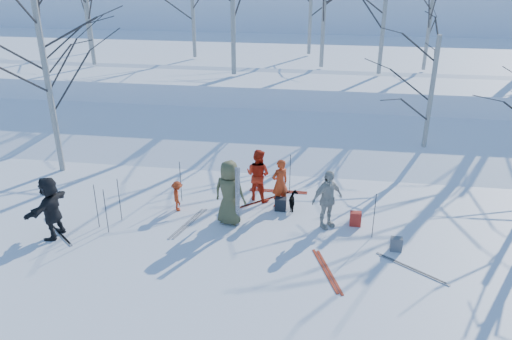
% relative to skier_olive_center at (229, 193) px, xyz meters
% --- Properties ---
extents(ground, '(120.00, 120.00, 0.00)m').
position_rel_skier_olive_center_xyz_m(ground, '(0.62, -0.55, -0.97)').
color(ground, white).
rests_on(ground, ground).
extents(snow_ramp, '(70.00, 9.49, 4.12)m').
position_rel_skier_olive_center_xyz_m(snow_ramp, '(0.62, 6.45, -0.82)').
color(snow_ramp, white).
rests_on(snow_ramp, ground).
extents(snow_plateau, '(70.00, 18.00, 2.20)m').
position_rel_skier_olive_center_xyz_m(snow_plateau, '(0.62, 16.45, 0.03)').
color(snow_plateau, white).
rests_on(snow_plateau, ground).
extents(far_hill, '(90.00, 30.00, 6.00)m').
position_rel_skier_olive_center_xyz_m(far_hill, '(0.62, 37.45, 1.03)').
color(far_hill, white).
rests_on(far_hill, ground).
extents(skier_olive_center, '(1.06, 0.82, 1.93)m').
position_rel_skier_olive_center_xyz_m(skier_olive_center, '(0.00, 0.00, 0.00)').
color(skier_olive_center, '#4E4E2F').
rests_on(skier_olive_center, ground).
extents(skier_red_north, '(0.68, 0.64, 1.56)m').
position_rel_skier_olive_center_xyz_m(skier_red_north, '(1.32, 1.22, -0.18)').
color(skier_red_north, red).
rests_on(skier_red_north, ground).
extents(skier_redor_behind, '(1.00, 0.90, 1.69)m').
position_rel_skier_olive_center_xyz_m(skier_redor_behind, '(0.59, 1.60, -0.12)').
color(skier_redor_behind, red).
rests_on(skier_redor_behind, ground).
extents(skier_red_seated, '(0.56, 0.70, 0.95)m').
position_rel_skier_olive_center_xyz_m(skier_red_seated, '(-1.71, 0.50, -0.49)').
color(skier_red_seated, red).
rests_on(skier_red_seated, ground).
extents(skier_cream_east, '(1.07, 0.96, 1.74)m').
position_rel_skier_olive_center_xyz_m(skier_cream_east, '(2.77, 0.18, -0.10)').
color(skier_cream_east, beige).
rests_on(skier_cream_east, ground).
extents(skier_grey_west, '(0.70, 1.70, 1.79)m').
position_rel_skier_olive_center_xyz_m(skier_grey_west, '(-4.65, -1.47, -0.07)').
color(skier_grey_west, black).
rests_on(skier_grey_west, ground).
extents(dog, '(0.38, 0.68, 0.54)m').
position_rel_skier_olive_center_xyz_m(dog, '(1.77, 1.06, -0.69)').
color(dog, black).
rests_on(dog, ground).
extents(upright_ski_left, '(0.11, 0.17, 1.90)m').
position_rel_skier_olive_center_xyz_m(upright_ski_left, '(0.25, -0.22, -0.02)').
color(upright_ski_left, silver).
rests_on(upright_ski_left, ground).
extents(upright_ski_right, '(0.15, 0.23, 1.89)m').
position_rel_skier_olive_center_xyz_m(upright_ski_right, '(0.30, -0.22, -0.02)').
color(upright_ski_right, silver).
rests_on(upright_ski_right, ground).
extents(ski_pair_a, '(1.99, 2.09, 0.02)m').
position_rel_skier_olive_center_xyz_m(ski_pair_a, '(4.94, -1.62, -0.96)').
color(ski_pair_a, silver).
rests_on(ski_pair_a, ground).
extents(ski_pair_b, '(1.40, 2.03, 0.02)m').
position_rel_skier_olive_center_xyz_m(ski_pair_b, '(2.86, -2.04, -0.96)').
color(ski_pair_b, '#A02B16').
rests_on(ski_pair_b, ground).
extents(ski_pair_c, '(1.16, 2.00, 0.02)m').
position_rel_skier_olive_center_xyz_m(ski_pair_c, '(-1.19, -0.26, -0.96)').
color(ski_pair_c, silver).
rests_on(ski_pair_c, ground).
extents(ski_pair_d, '(2.08, 2.10, 0.02)m').
position_rel_skier_olive_center_xyz_m(ski_pair_d, '(-4.72, -1.25, -0.96)').
color(ski_pair_d, silver).
rests_on(ski_pair_d, ground).
extents(ski_pair_e, '(0.21, 1.90, 0.02)m').
position_rel_skier_olive_center_xyz_m(ski_pair_e, '(1.18, 2.25, -0.96)').
color(ski_pair_e, '#A02B16').
rests_on(ski_pair_e, ground).
extents(ski_pair_f, '(2.09, 2.10, 0.02)m').
position_rel_skier_olive_center_xyz_m(ski_pair_f, '(0.83, 1.57, -0.96)').
color(ski_pair_f, '#A02B16').
rests_on(ski_pair_f, ground).
extents(ski_pole_a, '(0.02, 0.02, 1.34)m').
position_rel_skier_olive_center_xyz_m(ski_pole_a, '(-3.28, -1.07, -0.30)').
color(ski_pole_a, black).
rests_on(ski_pole_a, ground).
extents(ski_pole_b, '(0.02, 0.02, 1.34)m').
position_rel_skier_olive_center_xyz_m(ski_pole_b, '(-1.79, 1.12, -0.30)').
color(ski_pole_b, black).
rests_on(ski_pole_b, ground).
extents(ski_pole_c, '(0.02, 0.02, 1.34)m').
position_rel_skier_olive_center_xyz_m(ski_pole_c, '(4.05, -0.24, -0.30)').
color(ski_pole_c, black).
rests_on(ski_pole_c, ground).
extents(ski_pole_d, '(0.02, 0.02, 1.34)m').
position_rel_skier_olive_center_xyz_m(ski_pole_d, '(-3.67, -0.83, -0.30)').
color(ski_pole_d, black).
rests_on(ski_pole_d, ground).
extents(ski_pole_e, '(0.02, 0.02, 1.34)m').
position_rel_skier_olive_center_xyz_m(ski_pole_e, '(-3.18, -0.36, -0.30)').
color(ski_pole_e, black).
rests_on(ski_pole_e, ground).
extents(ski_pole_f, '(0.02, 0.02, 1.34)m').
position_rel_skier_olive_center_xyz_m(ski_pole_f, '(1.55, 2.21, -0.30)').
color(ski_pole_f, black).
rests_on(ski_pole_f, ground).
extents(backpack_red, '(0.32, 0.22, 0.42)m').
position_rel_skier_olive_center_xyz_m(backpack_red, '(3.61, 0.37, -0.76)').
color(backpack_red, '#B3261B').
rests_on(backpack_red, ground).
extents(backpack_grey, '(0.30, 0.20, 0.38)m').
position_rel_skier_olive_center_xyz_m(backpack_grey, '(4.63, -0.82, -0.78)').
color(backpack_grey, '#56585D').
rests_on(backpack_grey, ground).
extents(backpack_dark, '(0.34, 0.24, 0.40)m').
position_rel_skier_olive_center_xyz_m(backpack_dark, '(1.38, 0.97, -0.77)').
color(backpack_dark, black).
rests_on(backpack_dark, ground).
extents(birch_plateau_d, '(4.47, 4.47, 5.52)m').
position_rel_skier_olive_center_xyz_m(birch_plateau_d, '(1.42, 14.76, 4.00)').
color(birch_plateau_d, silver).
rests_on(birch_plateau_d, snow_plateau).
extents(birch_plateau_e, '(4.43, 4.43, 5.47)m').
position_rel_skier_olive_center_xyz_m(birch_plateau_e, '(4.79, 10.47, 3.97)').
color(birch_plateau_e, silver).
rests_on(birch_plateau_e, snow_plateau).
extents(birch_plateau_h, '(4.05, 4.05, 4.93)m').
position_rel_skier_olive_center_xyz_m(birch_plateau_h, '(-10.60, 13.86, 3.70)').
color(birch_plateau_h, silver).
rests_on(birch_plateau_h, snow_plateau).
extents(birch_plateau_i, '(3.46, 3.46, 4.09)m').
position_rel_skier_olive_center_xyz_m(birch_plateau_i, '(6.93, 11.65, 3.28)').
color(birch_plateau_i, silver).
rests_on(birch_plateau_i, snow_plateau).
extents(birch_plateau_j, '(4.65, 4.65, 5.78)m').
position_rel_skier_olive_center_xyz_m(birch_plateau_j, '(2.18, 11.55, 4.13)').
color(birch_plateau_j, silver).
rests_on(birch_plateau_j, snow_plateau).
extents(birch_plateau_k, '(4.31, 4.31, 5.29)m').
position_rel_skier_olive_center_xyz_m(birch_plateau_k, '(-4.43, 13.03, 3.88)').
color(birch_plateau_k, silver).
rests_on(birch_plateau_k, snow_plateau).
extents(birch_edge_a, '(4.90, 4.90, 6.14)m').
position_rel_skier_olive_center_xyz_m(birch_edge_a, '(-6.75, 2.83, 2.10)').
color(birch_edge_a, silver).
rests_on(birch_edge_a, ground).
extents(birch_edge_d, '(4.89, 4.89, 6.13)m').
position_rel_skier_olive_center_xyz_m(birch_edge_d, '(-8.36, 5.40, 2.10)').
color(birch_edge_d, silver).
rests_on(birch_edge_d, ground).
extents(birch_edge_e, '(3.87, 3.87, 4.67)m').
position_rel_skier_olive_center_xyz_m(birch_edge_e, '(6.24, 5.59, 1.37)').
color(birch_edge_e, silver).
rests_on(birch_edge_e, ground).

